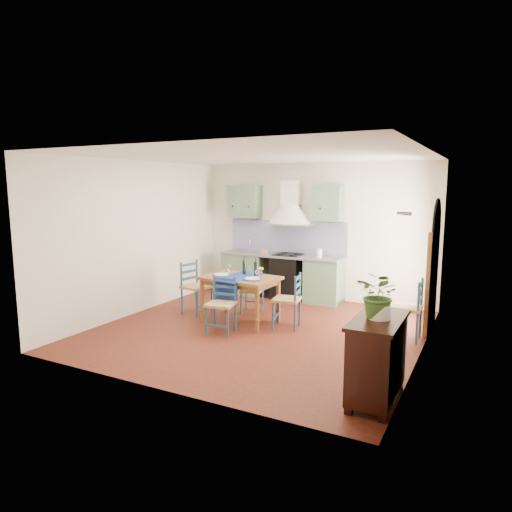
# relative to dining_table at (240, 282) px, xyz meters

# --- Properties ---
(floor) EXTENTS (5.00, 5.00, 0.00)m
(floor) POSITION_rel_dining_table_xyz_m (0.49, -0.23, -0.71)
(floor) COLOR #3F150D
(floor) RESTS_ON ground
(back_wall) EXTENTS (5.00, 0.96, 2.80)m
(back_wall) POSITION_rel_dining_table_xyz_m (0.02, 2.06, 0.34)
(back_wall) COLOR beige
(back_wall) RESTS_ON ground
(right_wall) EXTENTS (0.26, 5.00, 2.80)m
(right_wall) POSITION_rel_dining_table_xyz_m (2.98, 0.05, 0.63)
(right_wall) COLOR beige
(right_wall) RESTS_ON ground
(left_wall) EXTENTS (0.04, 5.00, 2.80)m
(left_wall) POSITION_rel_dining_table_xyz_m (-2.01, -0.23, 0.69)
(left_wall) COLOR beige
(left_wall) RESTS_ON ground
(ceiling) EXTENTS (5.00, 5.00, 0.01)m
(ceiling) POSITION_rel_dining_table_xyz_m (0.49, -0.23, 2.09)
(ceiling) COLOR silver
(ceiling) RESTS_ON back_wall
(dining_table) EXTENTS (1.33, 1.01, 1.12)m
(dining_table) POSITION_rel_dining_table_xyz_m (0.00, 0.00, 0.00)
(dining_table) COLOR brown
(dining_table) RESTS_ON ground
(chair_near) EXTENTS (0.49, 0.49, 0.91)m
(chair_near) POSITION_rel_dining_table_xyz_m (0.02, -0.64, -0.24)
(chair_near) COLOR navy
(chair_near) RESTS_ON ground
(chair_far) EXTENTS (0.45, 0.45, 0.81)m
(chair_far) POSITION_rel_dining_table_xyz_m (-0.10, 0.60, -0.29)
(chair_far) COLOR navy
(chair_far) RESTS_ON ground
(chair_left) EXTENTS (0.53, 0.53, 0.97)m
(chair_left) POSITION_rel_dining_table_xyz_m (-1.00, 0.10, -0.21)
(chair_left) COLOR navy
(chair_left) RESTS_ON ground
(chair_right) EXTENTS (0.49, 0.49, 0.91)m
(chair_right) POSITION_rel_dining_table_xyz_m (0.86, 0.10, -0.24)
(chair_right) COLOR navy
(chair_right) RESTS_ON ground
(chair_spare) EXTENTS (0.44, 0.44, 0.94)m
(chair_spare) POSITION_rel_dining_table_xyz_m (2.72, 0.43, -0.22)
(chair_spare) COLOR navy
(chair_spare) RESTS_ON ground
(sideboard) EXTENTS (0.50, 1.05, 0.94)m
(sideboard) POSITION_rel_dining_table_xyz_m (2.75, -1.84, -0.20)
(sideboard) COLOR black
(sideboard) RESTS_ON ground
(potted_plant) EXTENTS (0.59, 0.55, 0.52)m
(potted_plant) POSITION_rel_dining_table_xyz_m (2.76, -1.86, 0.48)
(potted_plant) COLOR #345924
(potted_plant) RESTS_ON sideboard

